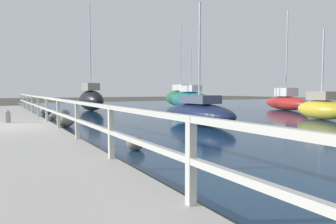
{
  "coord_description": "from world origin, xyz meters",
  "views": [
    {
      "loc": [
        -0.17,
        -13.51,
        1.58
      ],
      "look_at": [
        5.16,
        -3.51,
        0.82
      ],
      "focal_mm": 35.0,
      "sensor_mm": 36.0,
      "label": 1
    }
  ],
  "objects_px": {
    "sailboat_black": "(91,99)",
    "sailboat_yellow": "(322,108)",
    "sailboat_navy": "(199,112)",
    "sailboat_red": "(286,102)",
    "sailboat_green": "(181,97)",
    "sailboat_teal": "(190,100)",
    "mooring_bollard": "(8,116)"
  },
  "relations": [
    {
      "from": "sailboat_green",
      "to": "sailboat_teal",
      "type": "bearing_deg",
      "value": -125.52
    },
    {
      "from": "mooring_bollard",
      "to": "sailboat_red",
      "type": "bearing_deg",
      "value": 9.63
    },
    {
      "from": "sailboat_green",
      "to": "sailboat_black",
      "type": "distance_m",
      "value": 9.97
    },
    {
      "from": "sailboat_green",
      "to": "sailboat_yellow",
      "type": "height_order",
      "value": "sailboat_green"
    },
    {
      "from": "sailboat_red",
      "to": "sailboat_black",
      "type": "bearing_deg",
      "value": 171.96
    },
    {
      "from": "sailboat_navy",
      "to": "sailboat_teal",
      "type": "bearing_deg",
      "value": 59.79
    },
    {
      "from": "sailboat_yellow",
      "to": "sailboat_navy",
      "type": "bearing_deg",
      "value": 179.27
    },
    {
      "from": "mooring_bollard",
      "to": "sailboat_green",
      "type": "bearing_deg",
      "value": 38.65
    },
    {
      "from": "sailboat_yellow",
      "to": "sailboat_teal",
      "type": "bearing_deg",
      "value": 105.9
    },
    {
      "from": "sailboat_black",
      "to": "sailboat_navy",
      "type": "height_order",
      "value": "sailboat_black"
    },
    {
      "from": "mooring_bollard",
      "to": "sailboat_red",
      "type": "height_order",
      "value": "sailboat_red"
    },
    {
      "from": "sailboat_navy",
      "to": "sailboat_yellow",
      "type": "height_order",
      "value": "sailboat_navy"
    },
    {
      "from": "mooring_bollard",
      "to": "sailboat_navy",
      "type": "distance_m",
      "value": 8.29
    },
    {
      "from": "mooring_bollard",
      "to": "sailboat_teal",
      "type": "distance_m",
      "value": 15.17
    },
    {
      "from": "sailboat_green",
      "to": "sailboat_navy",
      "type": "height_order",
      "value": "sailboat_green"
    },
    {
      "from": "sailboat_black",
      "to": "sailboat_red",
      "type": "bearing_deg",
      "value": -29.89
    },
    {
      "from": "mooring_bollard",
      "to": "sailboat_green",
      "type": "distance_m",
      "value": 20.12
    },
    {
      "from": "mooring_bollard",
      "to": "sailboat_teal",
      "type": "height_order",
      "value": "sailboat_teal"
    },
    {
      "from": "sailboat_green",
      "to": "sailboat_navy",
      "type": "xyz_separation_m",
      "value": [
        -7.84,
        -15.16,
        -0.32
      ]
    },
    {
      "from": "sailboat_teal",
      "to": "sailboat_green",
      "type": "height_order",
      "value": "sailboat_green"
    },
    {
      "from": "mooring_bollard",
      "to": "sailboat_green",
      "type": "relative_size",
      "value": 0.06
    },
    {
      "from": "mooring_bollard",
      "to": "sailboat_red",
      "type": "distance_m",
      "value": 20.39
    },
    {
      "from": "sailboat_black",
      "to": "sailboat_yellow",
      "type": "bearing_deg",
      "value": -61.31
    },
    {
      "from": "sailboat_black",
      "to": "sailboat_navy",
      "type": "xyz_separation_m",
      "value": [
        1.74,
        -12.43,
        -0.33
      ]
    },
    {
      "from": "sailboat_red",
      "to": "sailboat_black",
      "type": "relative_size",
      "value": 0.96
    },
    {
      "from": "sailboat_red",
      "to": "sailboat_navy",
      "type": "bearing_deg",
      "value": -137.2
    },
    {
      "from": "sailboat_teal",
      "to": "sailboat_black",
      "type": "bearing_deg",
      "value": 153.93
    },
    {
      "from": "sailboat_red",
      "to": "sailboat_navy",
      "type": "relative_size",
      "value": 1.41
    },
    {
      "from": "sailboat_teal",
      "to": "sailboat_navy",
      "type": "bearing_deg",
      "value": -125.15
    },
    {
      "from": "sailboat_red",
      "to": "sailboat_navy",
      "type": "distance_m",
      "value": 13.63
    },
    {
      "from": "sailboat_black",
      "to": "sailboat_navy",
      "type": "bearing_deg",
      "value": -87.24
    },
    {
      "from": "sailboat_yellow",
      "to": "mooring_bollard",
      "type": "bearing_deg",
      "value": 173.56
    }
  ]
}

